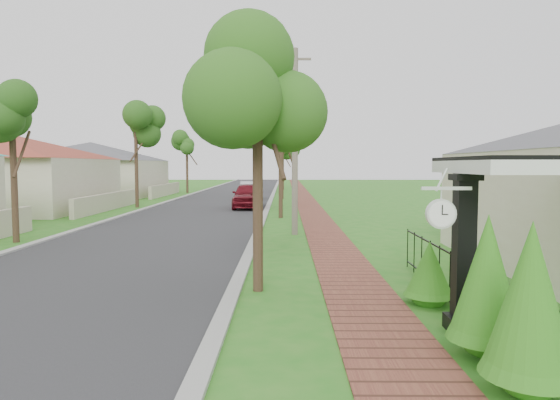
% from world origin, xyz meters
% --- Properties ---
extents(ground, '(160.00, 160.00, 0.00)m').
position_xyz_m(ground, '(0.00, 0.00, 0.00)').
color(ground, '#27771C').
rests_on(ground, ground).
extents(road, '(7.00, 120.00, 0.02)m').
position_xyz_m(road, '(-3.00, 20.00, 0.00)').
color(road, '#28282B').
rests_on(road, ground).
extents(kerb_right, '(0.30, 120.00, 0.10)m').
position_xyz_m(kerb_right, '(0.65, 20.00, 0.00)').
color(kerb_right, '#9E9E99').
rests_on(kerb_right, ground).
extents(kerb_left, '(0.30, 120.00, 0.10)m').
position_xyz_m(kerb_left, '(-6.65, 20.00, 0.00)').
color(kerb_left, '#9E9E99').
rests_on(kerb_left, ground).
extents(sidewalk, '(1.50, 120.00, 0.03)m').
position_xyz_m(sidewalk, '(3.25, 20.00, 0.00)').
color(sidewalk, brown).
rests_on(sidewalk, ground).
extents(porch_post, '(0.48, 0.48, 2.52)m').
position_xyz_m(porch_post, '(4.55, -1.00, 1.12)').
color(porch_post, black).
rests_on(porch_post, ground).
extents(picket_fence, '(0.03, 8.02, 1.00)m').
position_xyz_m(picket_fence, '(4.90, -0.00, 0.53)').
color(picket_fence, black).
rests_on(picket_fence, ground).
extents(street_trees, '(10.70, 37.65, 5.89)m').
position_xyz_m(street_trees, '(-2.87, 26.84, 4.54)').
color(street_trees, '#382619').
rests_on(street_trees, ground).
extents(hedge_row, '(0.94, 4.75, 2.15)m').
position_xyz_m(hedge_row, '(4.45, -2.08, 0.91)').
color(hedge_row, '#266915').
rests_on(hedge_row, ground).
extents(far_house_grey, '(15.56, 15.56, 4.60)m').
position_xyz_m(far_house_grey, '(-14.97, 34.00, 2.34)').
color(far_house_grey, beige).
rests_on(far_house_grey, ground).
extents(parked_car_red, '(2.02, 4.62, 1.55)m').
position_xyz_m(parked_car_red, '(-0.54, 21.42, 0.78)').
color(parked_car_red, maroon).
rests_on(parked_car_red, ground).
extents(parked_car_white, '(1.69, 4.18, 1.35)m').
position_xyz_m(parked_car_white, '(-1.00, 29.28, 0.68)').
color(parked_car_white, silver).
rests_on(parked_car_white, ground).
extents(near_tree, '(2.03, 2.03, 5.20)m').
position_xyz_m(near_tree, '(1.15, 1.50, 4.14)').
color(near_tree, '#382619').
rests_on(near_tree, ground).
extents(utility_pole, '(1.20, 0.24, 6.98)m').
position_xyz_m(utility_pole, '(2.09, 10.00, 3.55)').
color(utility_pole, '#74685A').
rests_on(utility_pole, ground).
extents(station_clock, '(0.75, 0.13, 0.63)m').
position_xyz_m(station_clock, '(4.06, -1.40, 1.95)').
color(station_clock, white).
rests_on(station_clock, ground).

